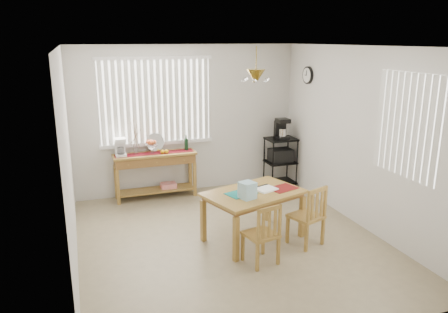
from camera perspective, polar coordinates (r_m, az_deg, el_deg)
name	(u,v)px	position (r m, az deg, el deg)	size (l,w,h in m)	color
ground	(230,241)	(6.13, 0.81, -10.93)	(4.00, 4.50, 0.01)	gray
room_shell	(230,119)	(5.61, 0.85, 4.89)	(4.20, 4.70, 2.70)	silver
sideboard	(156,164)	(7.61, -8.93, -1.02)	(1.41, 0.40, 0.79)	olive
sideboard_items	(140,147)	(7.50, -10.89, 1.21)	(1.34, 0.33, 0.61)	maroon
wire_cart	(281,157)	(8.22, 7.39, -0.08)	(0.54, 0.43, 0.91)	black
cart_items	(281,129)	(8.11, 7.49, 3.58)	(0.21, 0.26, 0.37)	black
dining_table	(254,197)	(5.96, 3.88, -5.33)	(1.48, 1.18, 0.69)	olive
table_items	(252,190)	(5.75, 3.68, -4.40)	(1.07, 0.50, 0.22)	#157A75
chair_left	(262,235)	(5.40, 5.04, -10.12)	(0.44, 0.44, 0.79)	olive
chair_right	(308,216)	(5.95, 10.92, -7.66)	(0.49, 0.49, 0.84)	olive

